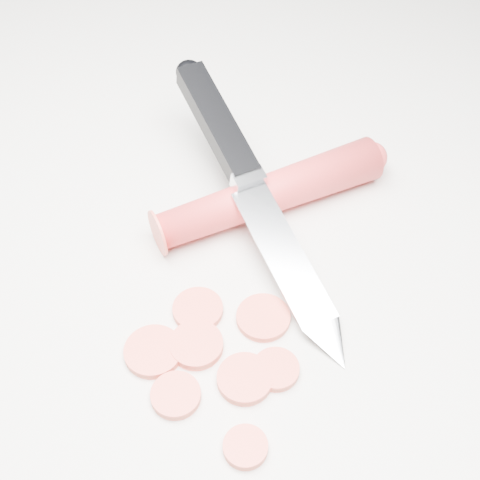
{
  "coord_description": "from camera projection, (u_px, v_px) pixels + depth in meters",
  "views": [
    {
      "loc": [
        0.01,
        -0.3,
        0.41
      ],
      "look_at": [
        -0.01,
        0.02,
        0.02
      ],
      "focal_mm": 50.0,
      "sensor_mm": 36.0,
      "label": 1
    }
  ],
  "objects": [
    {
      "name": "carrot_slice_4",
      "position": [
        263.0,
        318.0,
        0.48
      ],
      "size": [
        0.04,
        0.04,
        0.01
      ],
      "primitive_type": "cylinder",
      "color": "#F34B3A",
      "rests_on": "ground"
    },
    {
      "name": "ground",
      "position": [
        254.0,
        278.0,
        0.5
      ],
      "size": [
        2.4,
        2.4,
        0.0
      ],
      "primitive_type": "plane",
      "color": "silver",
      "rests_on": "ground"
    },
    {
      "name": "carrot_slice_2",
      "position": [
        198.0,
        309.0,
        0.48
      ],
      "size": [
        0.04,
        0.04,
        0.01
      ],
      "primitive_type": "cylinder",
      "color": "#F34B3A",
      "rests_on": "ground"
    },
    {
      "name": "carrot_slice_7",
      "position": [
        245.0,
        379.0,
        0.45
      ],
      "size": [
        0.04,
        0.04,
        0.01
      ],
      "primitive_type": "cylinder",
      "color": "#F34B3A",
      "rests_on": "ground"
    },
    {
      "name": "carrot_slice_1",
      "position": [
        176.0,
        395.0,
        0.44
      ],
      "size": [
        0.03,
        0.03,
        0.01
      ],
      "primitive_type": "cylinder",
      "color": "#F34B3A",
      "rests_on": "ground"
    },
    {
      "name": "kitchen_knife",
      "position": [
        258.0,
        194.0,
        0.51
      ],
      "size": [
        0.17,
        0.26,
        0.08
      ],
      "primitive_type": null,
      "color": "silver",
      "rests_on": "ground"
    },
    {
      "name": "carrot_slice_6",
      "position": [
        245.0,
        447.0,
        0.42
      ],
      "size": [
        0.03,
        0.03,
        0.01
      ],
      "primitive_type": "cylinder",
      "color": "#F34B3A",
      "rests_on": "ground"
    },
    {
      "name": "carrot_slice_3",
      "position": [
        276.0,
        369.0,
        0.45
      ],
      "size": [
        0.03,
        0.03,
        0.01
      ],
      "primitive_type": "cylinder",
      "color": "#F34B3A",
      "rests_on": "ground"
    },
    {
      "name": "carrot_slice_5",
      "position": [
        153.0,
        351.0,
        0.46
      ],
      "size": [
        0.04,
        0.04,
        0.01
      ],
      "primitive_type": "cylinder",
      "color": "#F34B3A",
      "rests_on": "ground"
    },
    {
      "name": "carrot",
      "position": [
        270.0,
        194.0,
        0.54
      ],
      "size": [
        0.18,
        0.12,
        0.03
      ],
      "primitive_type": "cylinder",
      "rotation": [
        1.57,
        0.0,
        -1.04
      ],
      "color": "red",
      "rests_on": "ground"
    },
    {
      "name": "carrot_slice_0",
      "position": [
        196.0,
        345.0,
        0.46
      ],
      "size": [
        0.04,
        0.04,
        0.01
      ],
      "primitive_type": "cylinder",
      "color": "#F34B3A",
      "rests_on": "ground"
    }
  ]
}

